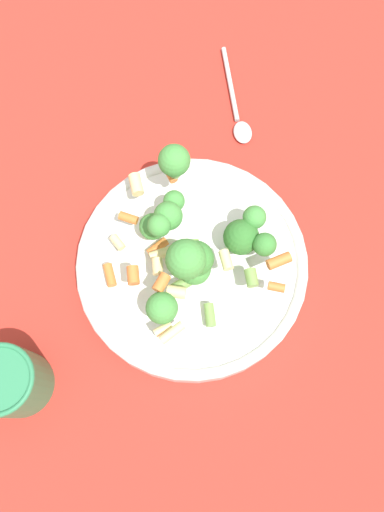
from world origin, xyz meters
name	(u,v)px	position (x,y,z in m)	size (l,w,h in m)	color
ground_plane	(192,269)	(0.00, 0.00, 0.00)	(3.00, 3.00, 0.00)	#B72D23
bowl	(192,265)	(0.00, 0.00, 0.02)	(0.29, 0.29, 0.04)	white
pasta_salad	(193,243)	(-0.01, 0.00, 0.08)	(0.22, 0.22, 0.09)	#8CB766
cup	(10,382)	(0.21, -0.14, 0.04)	(0.08, 0.08, 0.08)	#2D7F51
spoon	(236,112)	(-0.24, -0.02, 0.01)	(0.15, 0.09, 0.01)	silver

